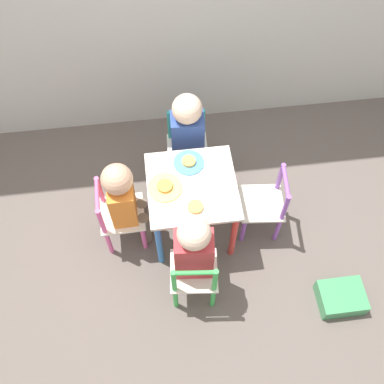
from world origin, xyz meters
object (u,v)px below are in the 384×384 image
Objects in this scene: kids_table at (192,193)px; storage_bin at (341,297)px; chair_teal at (187,148)px; plate_front at (195,208)px; child_left at (125,198)px; child_back at (188,134)px; chair_green at (194,276)px; child_front at (194,250)px; plate_back at (189,162)px; plate_left at (165,187)px; chair_purple at (265,204)px; chair_pink at (119,216)px.

kids_table reaches higher than storage_bin.
chair_teal is 0.64m from plate_front.
child_back is at bearing -47.04° from child_left.
storage_bin is at bearing 174.82° from chair_green.
child_front is (-0.04, -0.38, 0.06)m from kids_table.
chair_teal is at bearing 85.45° from plate_back.
child_front is at bearing -90.00° from chair_green.
kids_table is 0.47m from chair_green.
plate_left is 0.21m from plate_front.
chair_green is at bearing 90.00° from child_front.
chair_purple is at bearing 14.04° from plate_front.
plate_front is at bearing -90.00° from kids_table.
chair_purple is 0.84m from child_left.
storage_bin is (0.36, -0.56, -0.20)m from chair_purple.
plate_left and plate_back have the same top height.
child_front is at bearing -91.33° from child_back.
child_left reaches higher than plate_front.
chair_pink is at bearing -159.88° from plate_back.
plate_back is at bearing 45.00° from plate_left.
chair_teal reaches higher than kids_table.
plate_left is at bearing 147.73° from storage_bin.
storage_bin is at bearing -117.94° from child_left.
plate_front is at bearing -92.94° from chair_green.
child_front reaches higher than chair_pink.
plate_left is 0.21m from plate_back.
child_left reaches higher than plate_left.
chair_teal is at bearing -47.15° from chair_pink.
chair_green is at bearing 169.17° from storage_bin.
storage_bin is at bearing -36.91° from kids_table.
chair_pink is 1.98× the size of storage_bin.
plate_left is 0.74× the size of storage_bin.
chair_teal is 0.71× the size of child_left.
kids_table is 0.98× the size of chair_pink.
child_front reaches higher than kids_table.
storage_bin is at bearing -43.25° from plate_back.
plate_back reaches higher than chair_pink.
kids_table is 1.93× the size of storage_bin.
chair_pink is at bearing -36.87° from child_front.
child_back is at bearing -88.67° from child_front.
plate_left is at bearing -111.20° from child_back.
chair_teal reaches higher than storage_bin.
kids_table is 0.39m from child_back.
chair_purple is 0.54m from plate_back.
kids_table is 0.18m from plate_left.
plate_front is at bearing -89.24° from chair_teal.
plate_front is (0.04, 0.23, 0.04)m from child_front.
child_front is at bearing -94.04° from plate_back.
plate_left reaches higher than chair_teal.
plate_back is (-0.02, -0.29, 0.25)m from chair_teal.
storage_bin is at bearing 38.23° from chair_purple.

